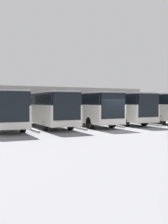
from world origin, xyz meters
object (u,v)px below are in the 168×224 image
object	(u,v)px
bus_2	(85,107)
bus_3	(46,108)
bus_0	(149,107)
bus_1	(117,107)
bus_4	(1,108)

from	to	relation	value
bus_2	bus_3	bearing A→B (deg)	1.82
bus_2	bus_3	world-z (taller)	same
bus_0	bus_1	size ratio (longest dim) A/B	1.00
bus_2	bus_4	bearing A→B (deg)	3.35
bus_3	bus_4	distance (m)	3.95
bus_1	bus_3	xyz separation A→B (m)	(7.91, 0.14, 0.00)
bus_3	bus_2	bearing A→B (deg)	-178.18
bus_0	bus_3	bearing A→B (deg)	2.13
bus_0	bus_3	world-z (taller)	same
bus_0	bus_2	xyz separation A→B (m)	(7.91, -0.26, 0.00)
bus_0	bus_3	size ratio (longest dim) A/B	1.00
bus_1	bus_3	size ratio (longest dim) A/B	1.00
bus_3	bus_1	bearing A→B (deg)	-174.80
bus_1	bus_2	xyz separation A→B (m)	(3.95, 0.30, 0.00)
bus_0	bus_4	xyz separation A→B (m)	(15.81, -0.38, 0.00)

